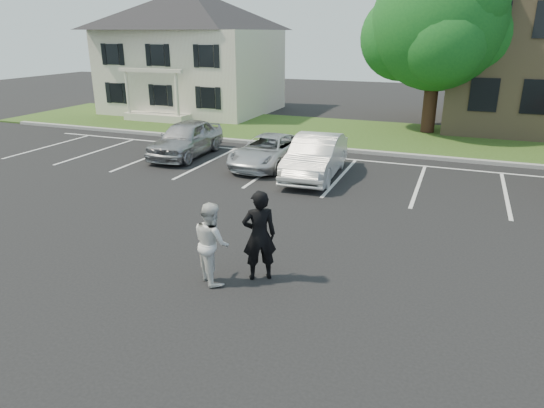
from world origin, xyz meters
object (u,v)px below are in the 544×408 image
at_px(car_silver_west, 186,139).
at_px(car_white_sedan, 315,157).
at_px(house, 192,52).
at_px(tree, 440,26).
at_px(car_silver_minivan, 268,151).
at_px(man_black_suit, 259,236).
at_px(man_white_shirt, 212,242).

distance_m(car_silver_west, car_white_sedan, 6.16).
relative_size(house, tree, 1.17).
relative_size(car_silver_west, car_silver_minivan, 1.03).
distance_m(car_silver_minivan, car_white_sedan, 2.35).
distance_m(house, man_black_suit, 24.38).
distance_m(man_black_suit, car_silver_west, 11.57).
bearing_deg(house, car_silver_west, -61.81).
height_order(man_white_shirt, car_silver_minivan, man_white_shirt).
xyz_separation_m(tree, car_silver_west, (-9.37, -9.11, -4.59)).
height_order(tree, man_white_shirt, tree).
bearing_deg(car_silver_minivan, car_white_sedan, -17.64).
distance_m(man_black_suit, car_white_sedan, 8.11).
xyz_separation_m(car_silver_west, car_white_sedan, (6.07, -1.03, -0.00)).
bearing_deg(car_silver_west, tree, 41.64).
height_order(tree, car_silver_west, tree).
bearing_deg(man_black_suit, man_white_shirt, -4.92).
bearing_deg(car_white_sedan, car_silver_minivan, 156.20).
bearing_deg(man_white_shirt, car_silver_minivan, -34.65).
bearing_deg(car_silver_west, man_white_shirt, -59.02).
bearing_deg(car_silver_minivan, tree, 62.13).
height_order(house, man_black_suit, house).
distance_m(man_white_shirt, car_silver_west, 11.41).
bearing_deg(car_white_sedan, car_silver_west, 166.86).
bearing_deg(man_black_suit, car_white_sedan, -113.95).
xyz_separation_m(house, tree, (15.39, -2.12, 1.52)).
relative_size(tree, car_silver_west, 1.97).
height_order(car_silver_west, car_white_sedan, car_silver_west).
relative_size(house, man_black_suit, 5.13).
height_order(house, car_silver_west, house).
relative_size(house, man_white_shirt, 5.81).
bearing_deg(tree, man_white_shirt, -99.36).
bearing_deg(car_silver_minivan, house, 133.49).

